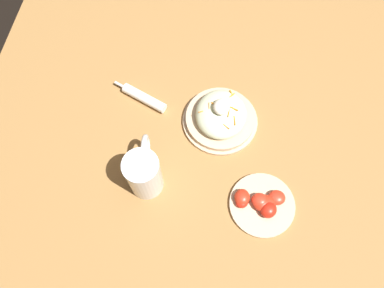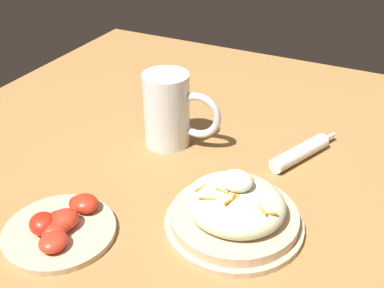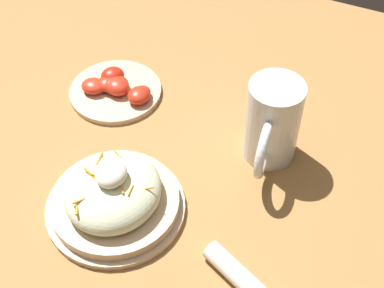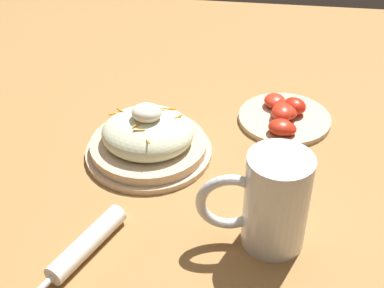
{
  "view_description": "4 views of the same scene",
  "coord_description": "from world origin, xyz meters",
  "px_view_note": "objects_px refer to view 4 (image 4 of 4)",
  "views": [
    {
      "loc": [
        0.49,
        -0.01,
        0.92
      ],
      "look_at": [
        0.11,
        -0.06,
        0.06
      ],
      "focal_mm": 32.97,
      "sensor_mm": 36.0,
      "label": 1
    },
    {
      "loc": [
        -0.19,
        0.54,
        0.5
      ],
      "look_at": [
        0.11,
        -0.06,
        0.09
      ],
      "focal_mm": 44.59,
      "sensor_mm": 36.0,
      "label": 2
    },
    {
      "loc": [
        -0.4,
        -0.31,
        0.71
      ],
      "look_at": [
        0.12,
        -0.07,
        0.08
      ],
      "focal_mm": 51.64,
      "sensor_mm": 36.0,
      "label": 3
    },
    {
      "loc": [
        0.18,
        -0.73,
        0.58
      ],
      "look_at": [
        0.09,
        -0.03,
        0.06
      ],
      "focal_mm": 51.32,
      "sensor_mm": 36.0,
      "label": 4
    }
  ],
  "objects_px": {
    "salad_plate": "(148,139)",
    "beer_mug": "(273,206)",
    "napkin_roll": "(87,244)",
    "tomato_plate": "(284,115)"
  },
  "relations": [
    {
      "from": "napkin_roll",
      "to": "beer_mug",
      "type": "bearing_deg",
      "value": 12.58
    },
    {
      "from": "salad_plate",
      "to": "beer_mug",
      "type": "bearing_deg",
      "value": -40.0
    },
    {
      "from": "beer_mug",
      "to": "napkin_roll",
      "type": "distance_m",
      "value": 0.26
    },
    {
      "from": "salad_plate",
      "to": "beer_mug",
      "type": "distance_m",
      "value": 0.28
    },
    {
      "from": "tomato_plate",
      "to": "napkin_roll",
      "type": "bearing_deg",
      "value": -126.84
    },
    {
      "from": "napkin_roll",
      "to": "tomato_plate",
      "type": "xyz_separation_m",
      "value": [
        0.27,
        0.36,
        0.0
      ]
    },
    {
      "from": "salad_plate",
      "to": "tomato_plate",
      "type": "distance_m",
      "value": 0.27
    },
    {
      "from": "salad_plate",
      "to": "tomato_plate",
      "type": "bearing_deg",
      "value": 29.73
    },
    {
      "from": "salad_plate",
      "to": "napkin_roll",
      "type": "height_order",
      "value": "salad_plate"
    },
    {
      "from": "beer_mug",
      "to": "tomato_plate",
      "type": "relative_size",
      "value": 0.9
    }
  ]
}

